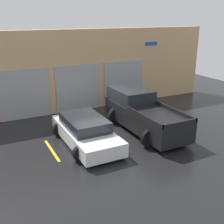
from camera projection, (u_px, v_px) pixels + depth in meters
name	position (u px, v px, depth m)	size (l,w,h in m)	color
ground_plane	(102.00, 125.00, 14.78)	(28.00, 28.00, 0.00)	black
shophouse_building	(79.00, 71.00, 16.78)	(17.98, 0.68, 4.76)	tan
pickup_truck	(142.00, 113.00, 14.04)	(2.46, 5.20, 1.87)	black
sedan_white	(85.00, 131.00, 12.57)	(2.24, 4.52, 1.23)	white
parking_stripe_far_left	(52.00, 150.00, 12.06)	(0.12, 2.20, 0.01)	gold
parking_stripe_left	(117.00, 137.00, 13.41)	(0.12, 2.20, 0.01)	gold
parking_stripe_centre	(170.00, 126.00, 14.76)	(0.12, 2.20, 0.01)	gold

